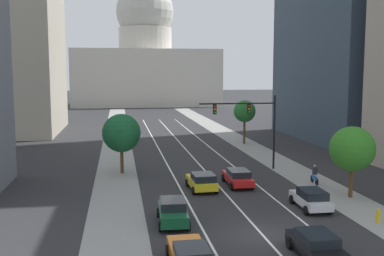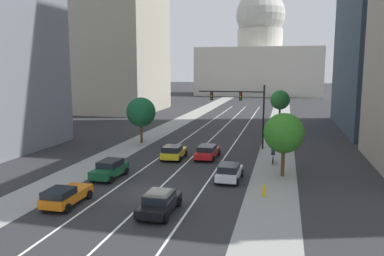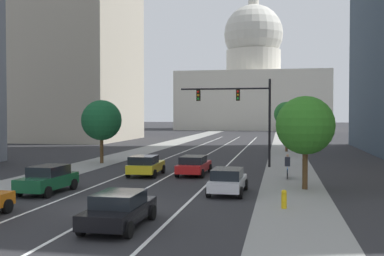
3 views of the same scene
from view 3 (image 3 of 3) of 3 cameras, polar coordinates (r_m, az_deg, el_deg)
ground_plane at (r=61.76m, az=3.47°, el=-2.46°), size 400.00×400.00×0.00m
sidewalk_left at (r=58.67m, az=-5.63°, el=-2.68°), size 3.89×130.00×0.01m
sidewalk_right at (r=56.26m, az=11.63°, el=-2.89°), size 3.89×130.00×0.01m
lane_stripe_left at (r=47.66m, az=-2.91°, el=-3.68°), size 0.16×90.00×0.01m
lane_stripe_center at (r=46.97m, az=1.10°, el=-3.76°), size 0.16×90.00×0.01m
lane_stripe_right at (r=46.52m, az=5.21°, el=-3.82°), size 0.16×90.00×0.01m
capitol_building at (r=137.10m, az=7.59°, el=5.45°), size 42.90×23.20×37.83m
car_black at (r=18.75m, az=-9.01°, el=-9.84°), size 2.08×4.46×1.41m
car_yellow at (r=33.75m, az=-5.78°, el=-4.60°), size 2.24×4.25×1.51m
car_red at (r=34.09m, az=0.23°, el=-4.59°), size 2.10×4.82×1.43m
car_green at (r=27.64m, az=-17.42°, el=-6.02°), size 2.12×4.30×1.56m
car_white at (r=26.14m, az=4.45°, el=-6.49°), size 2.02×4.22×1.46m
traffic_signal_mast at (r=39.63m, az=6.25°, el=2.71°), size 7.76×0.39×7.48m
fire_hydrant at (r=22.55m, az=11.32°, el=-8.61°), size 0.26×0.35×0.91m
cyclist at (r=32.93m, az=11.73°, el=-4.67°), size 0.37×1.70×1.72m
street_tree_mid_right at (r=56.36m, az=11.64°, el=1.64°), size 3.01×3.01×6.00m
street_tree_near_left at (r=42.95m, az=-11.14°, el=0.94°), size 3.69×3.69×5.80m
street_tree_near_right at (r=28.24m, az=13.85°, el=0.31°), size 3.50×3.50×5.59m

